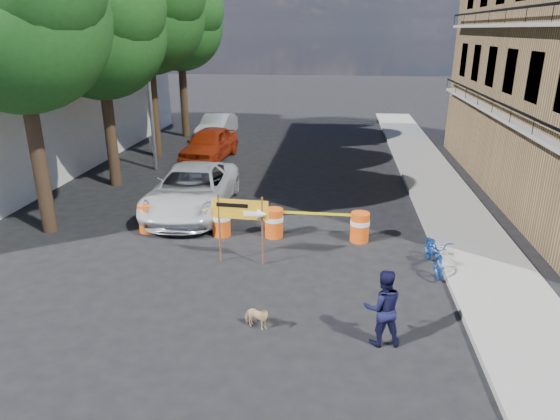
% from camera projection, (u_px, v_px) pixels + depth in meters
% --- Properties ---
extents(ground, '(120.00, 120.00, 0.00)m').
position_uv_depth(ground, '(252.00, 270.00, 13.24)').
color(ground, black).
rests_on(ground, ground).
extents(sidewalk_east, '(2.40, 40.00, 0.15)m').
position_uv_depth(sidewalk_east, '(447.00, 203.00, 18.17)').
color(sidewalk_east, gray).
rests_on(sidewalk_east, ground).
extents(white_building, '(8.00, 22.00, 6.00)m').
position_uv_depth(white_building, '(7.00, 99.00, 22.93)').
color(white_building, silver).
rests_on(white_building, ground).
extents(tree_near, '(5.46, 5.20, 9.15)m').
position_uv_depth(tree_near, '(17.00, 16.00, 13.65)').
color(tree_near, '#332316').
rests_on(tree_near, ground).
extents(tree_mid_a, '(5.25, 5.00, 8.68)m').
position_uv_depth(tree_mid_a, '(100.00, 30.00, 18.44)').
color(tree_mid_a, '#332316').
rests_on(tree_mid_a, ground).
extents(tree_mid_b, '(5.67, 5.40, 9.62)m').
position_uv_depth(tree_mid_b, '(147.00, 13.00, 22.87)').
color(tree_mid_b, '#332316').
rests_on(tree_mid_b, ground).
extents(tree_far, '(5.04, 4.80, 8.84)m').
position_uv_depth(tree_far, '(180.00, 26.00, 27.71)').
color(tree_far, '#332316').
rests_on(tree_far, ground).
extents(streetlamp, '(1.25, 0.18, 8.00)m').
position_uv_depth(streetlamp, '(149.00, 70.00, 21.25)').
color(streetlamp, gray).
rests_on(streetlamp, ground).
extents(barrel_far_left, '(0.58, 0.58, 0.90)m').
position_uv_depth(barrel_far_left, '(148.00, 217.00, 15.62)').
color(barrel_far_left, '#DC3E0C').
rests_on(barrel_far_left, ground).
extents(barrel_mid_left, '(0.58, 0.58, 0.90)m').
position_uv_depth(barrel_mid_left, '(221.00, 221.00, 15.33)').
color(barrel_mid_left, '#DC3E0C').
rests_on(barrel_mid_left, ground).
extents(barrel_mid_right, '(0.58, 0.58, 0.90)m').
position_uv_depth(barrel_mid_right, '(274.00, 222.00, 15.22)').
color(barrel_mid_right, '#DC3E0C').
rests_on(barrel_mid_right, ground).
extents(barrel_far_right, '(0.58, 0.58, 0.90)m').
position_uv_depth(barrel_far_right, '(360.00, 226.00, 14.91)').
color(barrel_far_right, '#DC3E0C').
rests_on(barrel_far_right, ground).
extents(detour_sign, '(1.51, 0.30, 1.94)m').
position_uv_depth(detour_sign, '(248.00, 215.00, 13.12)').
color(detour_sign, '#592D19').
rests_on(detour_sign, ground).
extents(pedestrian, '(0.88, 0.73, 1.63)m').
position_uv_depth(pedestrian, '(383.00, 308.00, 9.90)').
color(pedestrian, black).
rests_on(pedestrian, ground).
extents(bicycle, '(0.69, 1.00, 1.85)m').
position_uv_depth(bicycle, '(436.00, 237.00, 13.00)').
color(bicycle, '#123E99').
rests_on(bicycle, ground).
extents(dog, '(0.69, 0.48, 0.53)m').
position_uv_depth(dog, '(256.00, 318.00, 10.57)').
color(dog, '#DEB77F').
rests_on(dog, ground).
extents(suv_white, '(2.80, 5.69, 1.56)m').
position_uv_depth(suv_white, '(192.00, 190.00, 17.30)').
color(suv_white, silver).
rests_on(suv_white, ground).
extents(sedan_red, '(2.30, 4.71, 1.55)m').
position_uv_depth(sedan_red, '(209.00, 144.00, 24.21)').
color(sedan_red, '#A52B0D').
rests_on(sedan_red, ground).
extents(sedan_silver, '(1.68, 4.33, 1.40)m').
position_uv_depth(sedan_silver, '(217.00, 126.00, 28.99)').
color(sedan_silver, silver).
rests_on(sedan_silver, ground).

